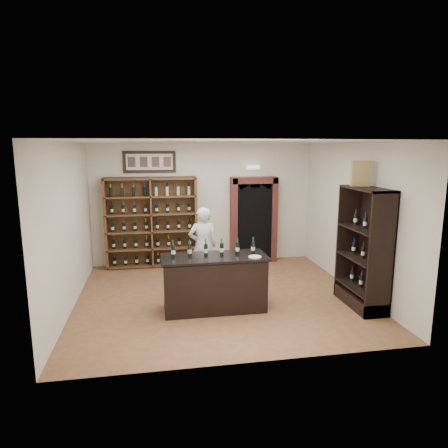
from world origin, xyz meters
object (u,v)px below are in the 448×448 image
(shopkeeper, at_px, (203,246))
(counter_bottle_0, at_px, (173,251))
(side_cabinet, at_px, (364,266))
(wine_crate, at_px, (361,173))
(wine_shelf, at_px, (152,222))
(tasting_counter, at_px, (215,283))

(shopkeeper, bearing_deg, counter_bottle_0, 58.81)
(side_cabinet, distance_m, shopkeeper, 3.24)
(side_cabinet, relative_size, wine_crate, 4.74)
(side_cabinet, bearing_deg, wine_shelf, 139.79)
(tasting_counter, bearing_deg, side_cabinet, -6.28)
(counter_bottle_0, bearing_deg, shopkeeper, 62.88)
(wine_shelf, relative_size, counter_bottle_0, 7.33)
(wine_shelf, relative_size, tasting_counter, 1.17)
(side_cabinet, bearing_deg, shopkeeper, 148.35)
(wine_shelf, bearing_deg, shopkeeper, -55.20)
(tasting_counter, xyz_separation_m, wine_crate, (2.68, -0.03, 1.94))
(tasting_counter, xyz_separation_m, shopkeeper, (-0.04, 1.40, 0.34))
(side_cabinet, xyz_separation_m, shopkeeper, (-2.76, 1.70, 0.08))
(side_cabinet, height_order, wine_crate, wine_crate)
(tasting_counter, distance_m, shopkeeper, 1.44)
(shopkeeper, xyz_separation_m, wine_crate, (2.72, -1.44, 1.60))
(tasting_counter, bearing_deg, counter_bottle_0, 174.89)
(wine_crate, bearing_deg, side_cabinet, -65.12)
(counter_bottle_0, xyz_separation_m, shopkeeper, (0.68, 1.34, -0.27))
(counter_bottle_0, xyz_separation_m, wine_crate, (3.40, -0.10, 1.32))
(counter_bottle_0, relative_size, shopkeeper, 0.18)
(wine_shelf, bearing_deg, wine_crate, -38.11)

